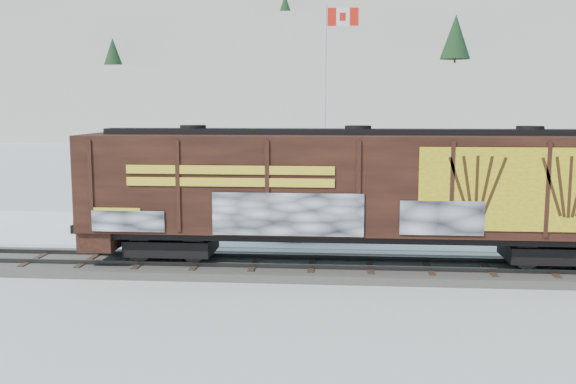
# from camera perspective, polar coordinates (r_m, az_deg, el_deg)

# --- Properties ---
(ground) EXTENTS (500.00, 500.00, 0.00)m
(ground) POSITION_cam_1_polar(r_m,az_deg,el_deg) (22.87, -2.90, -6.96)
(ground) COLOR white
(ground) RESTS_ON ground
(rail_track) EXTENTS (50.00, 3.40, 0.43)m
(rail_track) POSITION_cam_1_polar(r_m,az_deg,el_deg) (22.83, -2.91, -6.60)
(rail_track) COLOR #59544C
(rail_track) RESTS_ON ground
(parking_strip) EXTENTS (40.00, 8.00, 0.03)m
(parking_strip) POSITION_cam_1_polar(r_m,az_deg,el_deg) (30.13, -1.02, -3.35)
(parking_strip) COLOR white
(parking_strip) RESTS_ON ground
(hillside) EXTENTS (360.00, 110.00, 93.00)m
(hillside) POSITION_cam_1_polar(r_m,az_deg,el_deg) (161.98, 3.68, 10.69)
(hillside) COLOR white
(hillside) RESTS_ON ground
(hopper_railcar) EXTENTS (18.94, 3.06, 4.57)m
(hopper_railcar) POSITION_cam_1_polar(r_m,az_deg,el_deg) (22.11, 6.18, 0.37)
(hopper_railcar) COLOR black
(hopper_railcar) RESTS_ON rail_track
(flagpole) EXTENTS (2.30, 0.90, 11.44)m
(flagpole) POSITION_cam_1_polar(r_m,az_deg,el_deg) (37.21, 3.47, 5.27)
(flagpole) COLOR silver
(flagpole) RESTS_ON ground
(car_silver) EXTENTS (5.22, 2.76, 1.69)m
(car_silver) POSITION_cam_1_polar(r_m,az_deg,el_deg) (30.71, -13.81, -1.73)
(car_silver) COLOR #A3A5AA
(car_silver) RESTS_ON parking_strip
(car_white) EXTENTS (4.26, 2.63, 1.33)m
(car_white) POSITION_cam_1_polar(r_m,az_deg,el_deg) (28.53, 6.61, -2.64)
(car_white) COLOR silver
(car_white) RESTS_ON parking_strip
(car_dark) EXTENTS (5.12, 2.85, 1.40)m
(car_dark) POSITION_cam_1_polar(r_m,az_deg,el_deg) (28.09, 3.59, -2.68)
(car_dark) COLOR black
(car_dark) RESTS_ON parking_strip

